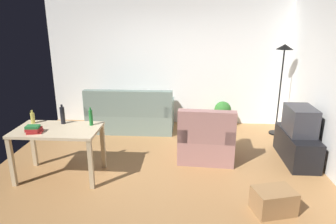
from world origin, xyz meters
TOP-DOWN VIEW (x-y plane):
  - ground_plane at (0.00, 0.00)m, footprint 5.20×4.40m
  - wall_rear at (0.00, 2.20)m, footprint 5.20×0.10m
  - couch at (-0.75, 1.59)m, footprint 1.77×0.84m
  - tv_stand at (2.25, 0.35)m, footprint 0.44×1.10m
  - tv at (2.25, 0.35)m, footprint 0.41×0.60m
  - torchiere_lamp at (2.25, 1.56)m, footprint 0.32×0.32m
  - desk at (-1.44, -0.44)m, footprint 1.20×0.70m
  - potted_plant at (1.19, 1.90)m, footprint 0.36×0.36m
  - armchair at (0.75, 0.33)m, footprint 0.96×0.90m
  - storage_box at (1.49, -1.13)m, footprint 0.55×0.45m
  - bottle_squat at (-1.89, -0.23)m, footprint 0.06×0.06m
  - bottle_dark at (-1.43, -0.22)m, footprint 0.07×0.07m
  - bottle_green at (-0.99, -0.26)m, footprint 0.06×0.06m
  - book_stack at (-1.69, -0.61)m, footprint 0.23×0.20m

SIDE VIEW (x-z plane):
  - ground_plane at x=0.00m, z-range -0.02..0.00m
  - storage_box at x=1.49m, z-range 0.00..0.30m
  - tv_stand at x=2.25m, z-range 0.00..0.48m
  - couch at x=-0.75m, z-range -0.15..0.77m
  - armchair at x=0.75m, z-range -0.14..0.78m
  - potted_plant at x=1.19m, z-range 0.05..0.62m
  - desk at x=-1.44m, z-range 0.27..1.03m
  - tv at x=2.25m, z-range 0.48..0.92m
  - book_stack at x=-1.69m, z-range 0.76..0.86m
  - bottle_squat at x=-1.89m, z-range 0.74..0.95m
  - bottle_green at x=-0.99m, z-range 0.74..1.02m
  - bottle_dark at x=-1.43m, z-range 0.74..1.04m
  - wall_rear at x=0.00m, z-range 0.00..2.70m
  - torchiere_lamp at x=2.25m, z-range 0.51..2.32m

